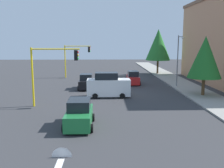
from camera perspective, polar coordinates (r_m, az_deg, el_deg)
ground_plane at (r=30.31m, az=-0.38°, el=-2.12°), size 120.00×120.00×0.00m
sidewalk_kerb at (r=36.93m, az=15.94°, el=-0.26°), size 80.00×4.00×0.15m
lane_arrow_near at (r=19.30m, az=-8.61°, el=-9.01°), size 2.40×1.10×1.10m
lane_arrow_mid at (r=13.80m, az=-11.69°, el=-16.90°), size 2.40×1.10×1.10m
traffic_signal_far_right at (r=44.02m, az=-8.29°, el=6.60°), size 0.36×4.59×5.58m
traffic_signal_near_right at (r=24.29m, az=-13.62°, el=4.21°), size 0.36×4.59×5.61m
street_lamp_curbside at (r=34.77m, az=14.90°, el=6.29°), size 2.15×0.28×7.00m
tree_roadside_near at (r=29.90m, az=20.36°, el=5.73°), size 3.73×3.73×6.79m
tree_roadside_far at (r=48.76m, az=10.46°, el=8.76°), size 4.66×4.66×8.53m
delivery_van_white at (r=28.10m, az=-0.86°, el=-0.38°), size 2.22×4.80×2.77m
car_red at (r=36.75m, az=4.76°, el=1.32°), size 3.93×1.94×1.98m
car_green at (r=18.54m, az=-7.45°, el=-6.87°), size 4.02×2.10×1.98m
car_black at (r=33.15m, az=-5.88°, el=0.41°), size 3.75×2.06×1.98m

